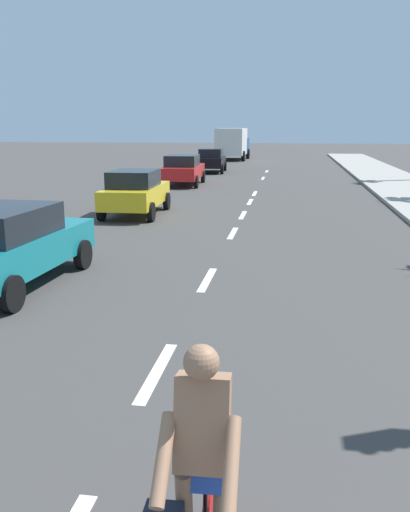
% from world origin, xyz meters
% --- Properties ---
extents(ground_plane, '(160.00, 160.00, 0.00)m').
position_xyz_m(ground_plane, '(0.00, 20.00, 0.00)').
color(ground_plane, '#423F3D').
extents(lane_stripe_2, '(0.16, 1.80, 0.01)m').
position_xyz_m(lane_stripe_2, '(0.00, 7.68, 0.00)').
color(lane_stripe_2, white).
rests_on(lane_stripe_2, ground).
extents(lane_stripe_3, '(0.16, 1.80, 0.01)m').
position_xyz_m(lane_stripe_3, '(0.00, 12.06, 0.00)').
color(lane_stripe_3, white).
rests_on(lane_stripe_3, ground).
extents(lane_stripe_4, '(0.16, 1.80, 0.01)m').
position_xyz_m(lane_stripe_4, '(0.00, 17.11, 0.00)').
color(lane_stripe_4, white).
rests_on(lane_stripe_4, ground).
extents(lane_stripe_5, '(0.16, 1.80, 0.01)m').
position_xyz_m(lane_stripe_5, '(0.00, 20.49, 0.00)').
color(lane_stripe_5, white).
rests_on(lane_stripe_5, ground).
extents(lane_stripe_6, '(0.16, 1.80, 0.01)m').
position_xyz_m(lane_stripe_6, '(0.00, 23.98, 0.00)').
color(lane_stripe_6, white).
rests_on(lane_stripe_6, ground).
extents(lane_stripe_7, '(0.16, 1.80, 0.01)m').
position_xyz_m(lane_stripe_7, '(0.00, 26.84, 0.00)').
color(lane_stripe_7, white).
rests_on(lane_stripe_7, ground).
extents(lane_stripe_8, '(0.16, 1.80, 0.01)m').
position_xyz_m(lane_stripe_8, '(0.00, 34.46, 0.00)').
color(lane_stripe_8, white).
rests_on(lane_stripe_8, ground).
extents(lane_stripe_9, '(0.16, 1.80, 0.01)m').
position_xyz_m(lane_stripe_9, '(0.00, 39.55, 0.00)').
color(lane_stripe_9, white).
rests_on(lane_stripe_9, ground).
extents(cyclist, '(0.63, 1.71, 1.82)m').
position_xyz_m(cyclist, '(1.08, 4.25, 0.83)').
color(cyclist, black).
rests_on(cyclist, ground).
extents(parked_car_teal, '(2.16, 4.43, 1.57)m').
position_xyz_m(parked_car_teal, '(-3.81, 11.04, 0.84)').
color(parked_car_teal, '#14727A').
rests_on(parked_car_teal, ground).
extents(parked_car_yellow, '(1.95, 4.03, 1.57)m').
position_xyz_m(parked_car_yellow, '(-3.72, 19.96, 0.84)').
color(parked_car_yellow, gold).
rests_on(parked_car_yellow, ground).
extents(parked_car_red, '(2.08, 4.29, 1.57)m').
position_xyz_m(parked_car_red, '(-3.98, 29.96, 0.84)').
color(parked_car_red, red).
rests_on(parked_car_red, ground).
extents(parked_car_black, '(1.98, 4.01, 1.57)m').
position_xyz_m(parked_car_black, '(-3.64, 38.18, 0.84)').
color(parked_car_black, black).
rests_on(parked_car_black, ground).
extents(delivery_truck, '(2.81, 6.30, 2.80)m').
position_xyz_m(delivery_truck, '(-3.67, 51.89, 1.50)').
color(delivery_truck, '#23478C').
rests_on(delivery_truck, ground).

